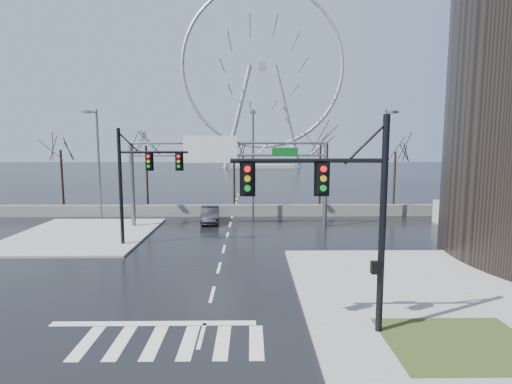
{
  "coord_description": "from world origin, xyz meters",
  "views": [
    {
      "loc": [
        1.82,
        -17.88,
        7.01
      ],
      "look_at": [
        2.12,
        6.57,
        4.0
      ],
      "focal_mm": 28.0,
      "sensor_mm": 36.0,
      "label": 1
    }
  ],
  "objects_px": {
    "signal_mast_far": "(137,176)",
    "sign_gantry": "(224,165)",
    "signal_mast_near": "(345,204)",
    "car": "(210,214)",
    "ferris_wheel": "(263,73)"
  },
  "relations": [
    {
      "from": "signal_mast_near",
      "to": "ferris_wheel",
      "type": "xyz_separation_m",
      "value": [
        -0.14,
        99.04,
        21.26
      ]
    },
    {
      "from": "ferris_wheel",
      "to": "car",
      "type": "xyz_separation_m",
      "value": [
        -6.82,
        -78.05,
        -25.41
      ]
    },
    {
      "from": "signal_mast_far",
      "to": "sign_gantry",
      "type": "height_order",
      "value": "signal_mast_far"
    },
    {
      "from": "signal_mast_near",
      "to": "signal_mast_far",
      "type": "relative_size",
      "value": 1.0
    },
    {
      "from": "car",
      "to": "sign_gantry",
      "type": "bearing_deg",
      "value": -57.63
    },
    {
      "from": "signal_mast_far",
      "to": "ferris_wheel",
      "type": "relative_size",
      "value": 0.16
    },
    {
      "from": "ferris_wheel",
      "to": "car",
      "type": "height_order",
      "value": "ferris_wheel"
    },
    {
      "from": "signal_mast_near",
      "to": "car",
      "type": "distance_m",
      "value": 22.5
    },
    {
      "from": "signal_mast_near",
      "to": "signal_mast_far",
      "type": "distance_m",
      "value": 17.03
    },
    {
      "from": "ferris_wheel",
      "to": "sign_gantry",
      "type": "bearing_deg",
      "value": -93.84
    },
    {
      "from": "signal_mast_far",
      "to": "car",
      "type": "bearing_deg",
      "value": 63.12
    },
    {
      "from": "signal_mast_far",
      "to": "sign_gantry",
      "type": "bearing_deg",
      "value": 47.53
    },
    {
      "from": "signal_mast_near",
      "to": "car",
      "type": "bearing_deg",
      "value": 108.34
    },
    {
      "from": "signal_mast_far",
      "to": "sign_gantry",
      "type": "relative_size",
      "value": 0.49
    },
    {
      "from": "signal_mast_far",
      "to": "car",
      "type": "xyz_separation_m",
      "value": [
        4.05,
        7.99,
        -4.11
      ]
    }
  ]
}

